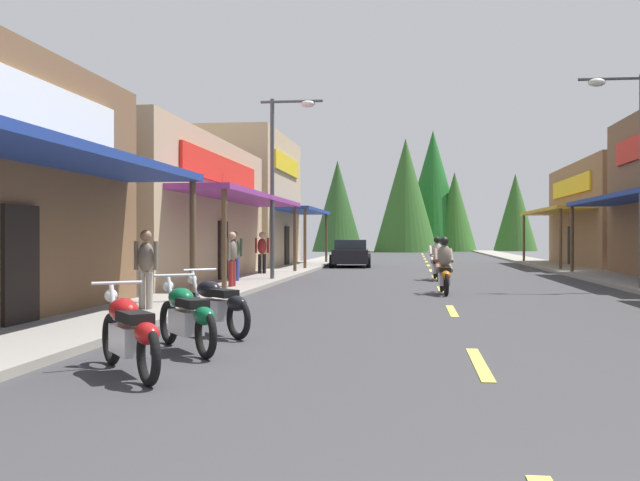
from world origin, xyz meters
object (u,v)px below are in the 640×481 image
(motorcycle_parked_left_2, at_px, (215,304))
(rider_cruising_lead, at_px, (444,270))
(motorcycle_parked_left_0, at_px, (129,332))
(pedestrian_waiting, at_px, (262,251))
(rider_cruising_trailing, at_px, (437,262))
(motorcycle_parked_left_1, at_px, (187,316))
(parked_car_curbside, at_px, (351,254))
(pedestrian_browsing, at_px, (234,254))
(pedestrian_by_shop, at_px, (232,256))
(pedestrian_strolling, at_px, (146,265))
(streetlamp_left, at_px, (282,163))
(streetlamp_right, at_px, (630,150))

(motorcycle_parked_left_2, distance_m, rider_cruising_lead, 9.75)
(motorcycle_parked_left_0, bearing_deg, pedestrian_waiting, -29.75)
(rider_cruising_trailing, bearing_deg, motorcycle_parked_left_0, 164.72)
(motorcycle_parked_left_1, distance_m, parked_car_curbside, 28.48)
(rider_cruising_trailing, distance_m, pedestrian_browsing, 7.43)
(motorcycle_parked_left_0, xyz_separation_m, pedestrian_by_shop, (-2.03, 12.96, 0.50))
(pedestrian_waiting, bearing_deg, motorcycle_parked_left_2, -15.47)
(pedestrian_by_shop, xyz_separation_m, pedestrian_strolling, (-0.10, -6.71, -0.00))
(streetlamp_left, bearing_deg, streetlamp_right, -16.16)
(streetlamp_left, xyz_separation_m, pedestrian_browsing, (-1.30, -1.45, -3.09))
(rider_cruising_lead, distance_m, pedestrian_waiting, 10.47)
(pedestrian_browsing, bearing_deg, motorcycle_parked_left_0, -28.67)
(streetlamp_left, distance_m, pedestrian_waiting, 4.79)
(streetlamp_right, height_order, motorcycle_parked_left_0, streetlamp_right)
(motorcycle_parked_left_1, height_order, motorcycle_parked_left_2, same)
(motorcycle_parked_left_0, distance_m, rider_cruising_lead, 13.04)
(rider_cruising_lead, xyz_separation_m, rider_cruising_trailing, (0.01, 6.49, 0.00))
(pedestrian_waiting, bearing_deg, streetlamp_left, -2.42)
(streetlamp_right, bearing_deg, motorcycle_parked_left_1, -126.92)
(motorcycle_parked_left_0, height_order, parked_car_curbside, parked_car_curbside)
(streetlamp_right, height_order, motorcycle_parked_left_2, streetlamp_right)
(streetlamp_right, relative_size, motorcycle_parked_left_0, 3.50)
(motorcycle_parked_left_0, height_order, rider_cruising_trailing, rider_cruising_trailing)
(motorcycle_parked_left_0, relative_size, pedestrian_by_shop, 1.03)
(motorcycle_parked_left_0, height_order, pedestrian_waiting, pedestrian_waiting)
(rider_cruising_lead, bearing_deg, rider_cruising_trailing, -2.31)
(motorcycle_parked_left_2, relative_size, pedestrian_strolling, 0.94)
(pedestrian_waiting, xyz_separation_m, pedestrian_strolling, (0.55, -14.18, -0.03))
(motorcycle_parked_left_1, relative_size, pedestrian_browsing, 1.02)
(streetlamp_left, distance_m, streetlamp_right, 11.03)
(streetlamp_right, relative_size, pedestrian_waiting, 3.53)
(rider_cruising_trailing, xyz_separation_m, pedestrian_strolling, (-6.17, -12.65, 0.34))
(motorcycle_parked_left_2, bearing_deg, motorcycle_parked_left_1, 138.44)
(motorcycle_parked_left_2, bearing_deg, pedestrian_strolling, -5.57)
(motorcycle_parked_left_0, bearing_deg, pedestrian_strolling, -18.41)
(motorcycle_parked_left_0, distance_m, pedestrian_by_shop, 13.13)
(rider_cruising_lead, bearing_deg, motorcycle_parked_left_2, 153.63)
(motorcycle_parked_left_1, relative_size, rider_cruising_trailing, 0.83)
(pedestrian_strolling, height_order, parked_car_curbside, pedestrian_strolling)
(pedestrian_strolling, bearing_deg, pedestrian_waiting, -161.44)
(pedestrian_waiting, height_order, parked_car_curbside, pedestrian_waiting)
(streetlamp_right, height_order, pedestrian_by_shop, streetlamp_right)
(rider_cruising_lead, xyz_separation_m, parked_car_curbside, (-4.05, 17.83, 0.03))
(motorcycle_parked_left_0, bearing_deg, streetlamp_left, -32.87)
(motorcycle_parked_left_2, bearing_deg, streetlamp_right, -85.49)
(motorcycle_parked_left_0, relative_size, parked_car_curbside, 0.40)
(motorcycle_parked_left_1, bearing_deg, rider_cruising_lead, -56.88)
(streetlamp_right, xyz_separation_m, motorcycle_parked_left_1, (-9.18, -12.21, -3.54))
(streetlamp_left, xyz_separation_m, rider_cruising_lead, (5.33, -4.63, -3.45))
(pedestrian_waiting, bearing_deg, pedestrian_browsing, -23.66)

